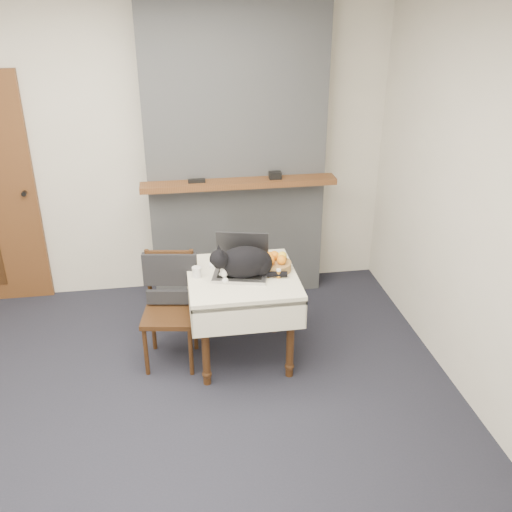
{
  "coord_description": "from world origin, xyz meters",
  "views": [
    {
      "loc": [
        0.34,
        -2.85,
        2.59
      ],
      "look_at": [
        0.9,
        0.7,
        0.87
      ],
      "focal_mm": 40.0,
      "sensor_mm": 36.0,
      "label": 1
    }
  ],
  "objects": [
    {
      "name": "ground",
      "position": [
        0.0,
        0.0,
        0.0
      ],
      "size": [
        4.5,
        4.5,
        0.0
      ],
      "primitive_type": "plane",
      "color": "black",
      "rests_on": "ground"
    },
    {
      "name": "room_shell",
      "position": [
        0.0,
        0.46,
        1.76
      ],
      "size": [
        4.52,
        4.01,
        2.61
      ],
      "color": "beige",
      "rests_on": "ground"
    },
    {
      "name": "chimney",
      "position": [
        0.9,
        1.85,
        1.3
      ],
      "size": [
        1.62,
        0.48,
        2.6
      ],
      "color": "gray",
      "rests_on": "ground"
    },
    {
      "name": "side_table",
      "position": [
        0.8,
        0.75,
        0.59
      ],
      "size": [
        0.78,
        0.78,
        0.7
      ],
      "color": "#321D0D",
      "rests_on": "ground"
    },
    {
      "name": "laptop",
      "position": [
        0.8,
        0.79,
        0.77
      ],
      "size": [
        0.45,
        0.41,
        0.28
      ],
      "rotation": [
        0.0,
        0.0,
        -0.24
      ],
      "color": "#B7B7BC",
      "rests_on": "side_table"
    },
    {
      "name": "cat",
      "position": [
        0.82,
        0.71,
        0.81
      ],
      "size": [
        0.56,
        0.28,
        0.27
      ],
      "rotation": [
        0.0,
        0.0,
        0.2
      ],
      "color": "black",
      "rests_on": "side_table"
    },
    {
      "name": "cream_jar",
      "position": [
        0.48,
        0.77,
        0.74
      ],
      "size": [
        0.07,
        0.07,
        0.08
      ],
      "primitive_type": "cylinder",
      "color": "silver",
      "rests_on": "side_table"
    },
    {
      "name": "pill_bottle",
      "position": [
        1.05,
        0.66,
        0.74
      ],
      "size": [
        0.03,
        0.03,
        0.07
      ],
      "color": "#9F5E13",
      "rests_on": "side_table"
    },
    {
      "name": "fruit_basket",
      "position": [
        1.05,
        0.79,
        0.75
      ],
      "size": [
        0.23,
        0.23,
        0.13
      ],
      "color": "#AE8046",
      "rests_on": "side_table"
    },
    {
      "name": "desk_clutter",
      "position": [
        0.94,
        0.76,
        0.7
      ],
      "size": [
        0.13,
        0.03,
        0.01
      ],
      "primitive_type": "cube",
      "rotation": [
        0.0,
        0.0,
        0.1
      ],
      "color": "black",
      "rests_on": "side_table"
    },
    {
      "name": "chair",
      "position": [
        0.28,
        0.85,
        0.55
      ],
      "size": [
        0.44,
        0.43,
        0.86
      ],
      "rotation": [
        0.0,
        0.0,
        -0.16
      ],
      "color": "#321D0D",
      "rests_on": "ground"
    }
  ]
}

